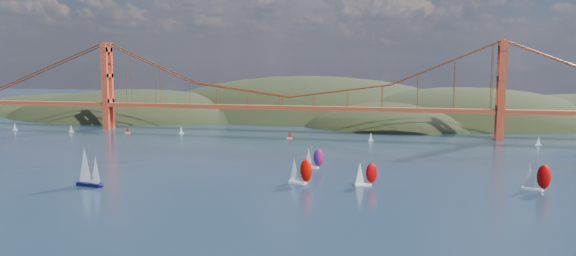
{
  "coord_description": "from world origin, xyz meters",
  "views": [
    {
      "loc": [
        70.94,
        -148.83,
        44.5
      ],
      "look_at": [
        18.8,
        90.0,
        14.53
      ],
      "focal_mm": 35.0,
      "sensor_mm": 36.0,
      "label": 1
    }
  ],
  "objects_px": {
    "racer_2": "(536,176)",
    "racer_0": "(300,170)",
    "racer_1": "(365,174)",
    "racer_rwb": "(313,158)",
    "sloop_navy": "(88,167)"
  },
  "relations": [
    {
      "from": "racer_1",
      "to": "racer_2",
      "type": "distance_m",
      "value": 57.41
    },
    {
      "from": "sloop_navy",
      "to": "racer_0",
      "type": "xyz_separation_m",
      "value": [
        72.31,
        19.2,
        -1.87
      ]
    },
    {
      "from": "sloop_navy",
      "to": "racer_rwb",
      "type": "height_order",
      "value": "sloop_navy"
    },
    {
      "from": "racer_0",
      "to": "racer_rwb",
      "type": "distance_m",
      "value": 29.66
    },
    {
      "from": "racer_1",
      "to": "racer_2",
      "type": "height_order",
      "value": "racer_2"
    },
    {
      "from": "sloop_navy",
      "to": "racer_1",
      "type": "relative_size",
      "value": 1.66
    },
    {
      "from": "racer_1",
      "to": "racer_2",
      "type": "xyz_separation_m",
      "value": [
        57.23,
        4.56,
        0.62
      ]
    },
    {
      "from": "racer_2",
      "to": "racer_0",
      "type": "bearing_deg",
      "value": -149.78
    },
    {
      "from": "sloop_navy",
      "to": "racer_2",
      "type": "bearing_deg",
      "value": 19.67
    },
    {
      "from": "sloop_navy",
      "to": "racer_0",
      "type": "height_order",
      "value": "sloop_navy"
    },
    {
      "from": "sloop_navy",
      "to": "racer_rwb",
      "type": "bearing_deg",
      "value": 44.18
    },
    {
      "from": "racer_2",
      "to": "racer_rwb",
      "type": "height_order",
      "value": "racer_2"
    },
    {
      "from": "racer_2",
      "to": "racer_rwb",
      "type": "distance_m",
      "value": 83.86
    },
    {
      "from": "racer_1",
      "to": "racer_rwb",
      "type": "bearing_deg",
      "value": 111.51
    },
    {
      "from": "racer_1",
      "to": "sloop_navy",
      "type": "bearing_deg",
      "value": 173.71
    }
  ]
}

